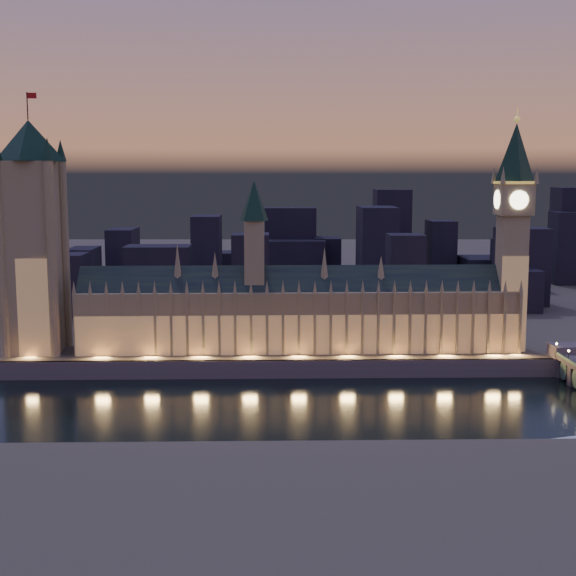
{
  "coord_description": "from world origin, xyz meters",
  "views": [
    {
      "loc": [
        -3.18,
        -301.67,
        88.83
      ],
      "look_at": [
        5.0,
        55.0,
        38.0
      ],
      "focal_mm": 50.0,
      "sensor_mm": 36.0,
      "label": 1
    }
  ],
  "objects_px": {
    "elizabeth_tower": "(513,217)",
    "river_boat": "(561,450)",
    "victoria_tower": "(33,226)",
    "palace_of_westminster": "(296,311)"
  },
  "relations": [
    {
      "from": "palace_of_westminster",
      "to": "victoria_tower",
      "type": "height_order",
      "value": "victoria_tower"
    },
    {
      "from": "victoria_tower",
      "to": "elizabeth_tower",
      "type": "distance_m",
      "value": 218.03
    },
    {
      "from": "victoria_tower",
      "to": "palace_of_westminster",
      "type": "bearing_deg",
      "value": -0.09
    },
    {
      "from": "palace_of_westminster",
      "to": "river_boat",
      "type": "height_order",
      "value": "palace_of_westminster"
    },
    {
      "from": "victoria_tower",
      "to": "river_boat",
      "type": "height_order",
      "value": "victoria_tower"
    },
    {
      "from": "elizabeth_tower",
      "to": "river_boat",
      "type": "relative_size",
      "value": 2.5
    },
    {
      "from": "victoria_tower",
      "to": "river_boat",
      "type": "bearing_deg",
      "value": -31.0
    },
    {
      "from": "elizabeth_tower",
      "to": "river_boat",
      "type": "distance_m",
      "value": 139.03
    },
    {
      "from": "river_boat",
      "to": "victoria_tower",
      "type": "bearing_deg",
      "value": 149.0
    },
    {
      "from": "elizabeth_tower",
      "to": "victoria_tower",
      "type": "bearing_deg",
      "value": -180.0
    }
  ]
}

